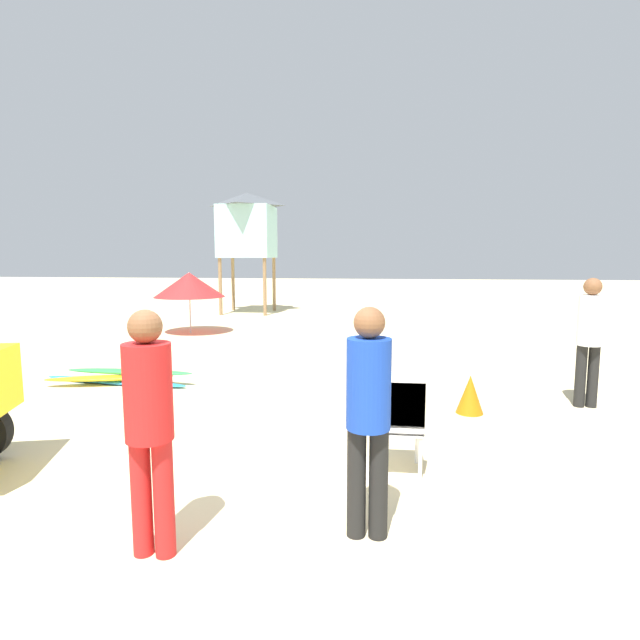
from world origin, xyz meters
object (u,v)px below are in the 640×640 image
Objects in this scene: lifeguard_near_left at (590,333)px; lifeguard_near_center at (368,407)px; lifeguard_near_right at (149,417)px; beach_umbrella_left at (189,285)px; surfboard_pile at (118,377)px; traffic_cone_near at (470,394)px; stacked_plastic_chairs at (397,413)px; traffic_cone_far at (378,364)px; lifeguard_tower at (247,225)px.

lifeguard_near_center is (-2.90, -3.57, -0.04)m from lifeguard_near_left.
lifeguard_near_right is 10.33m from beach_umbrella_left.
surfboard_pile is 1.48× the size of lifeguard_near_left.
stacked_plastic_chairs is at bearing -116.78° from traffic_cone_near.
lifeguard_near_center is at bearing -44.47° from surfboard_pile.
beach_umbrella_left is 3.38× the size of traffic_cone_far.
lifeguard_tower is (-7.45, 10.63, 2.08)m from lifeguard_near_left.
surfboard_pile is 5.43m from traffic_cone_near.
lifeguard_tower is (-0.47, 10.19, 2.99)m from surfboard_pile.
lifeguard_tower is at bearing 86.17° from beach_umbrella_left.
beach_umbrella_left is (-0.33, -4.86, -1.81)m from lifeguard_tower.
lifeguard_near_center is (-0.25, -1.08, 0.38)m from stacked_plastic_chairs.
lifeguard_near_right is at bearing -137.61° from lifeguard_near_left.
beach_umbrella_left is at bearing 134.62° from traffic_cone_near.
traffic_cone_far is at bearing -63.95° from lifeguard_tower.
lifeguard_near_center reaches higher than beach_umbrella_left.
lifeguard_near_left is at bearing 43.33° from stacked_plastic_chairs.
lifeguard_tower reaches higher than lifeguard_near_center.
lifeguard_near_center is at bearing -72.22° from lifeguard_tower.
beach_umbrella_left is (-7.77, 5.77, 0.27)m from lifeguard_near_left.
lifeguard_near_left is at bearing 50.98° from lifeguard_near_center.
surfboard_pile is at bearing -81.49° from beach_umbrella_left.
stacked_plastic_chairs is 0.58× the size of lifeguard_near_left.
lifeguard_near_center reaches higher than stacked_plastic_chairs.
lifeguard_near_left is 3.22× the size of traffic_cone_far.
lifeguard_tower is at bearing 92.66° from surfboard_pile.
surfboard_pile is 5.78m from lifeguard_near_center.
stacked_plastic_chairs is 2.29m from lifeguard_near_right.
lifeguard_near_right is at bearing -70.65° from beach_umbrella_left.
lifeguard_near_right reaches higher than stacked_plastic_chairs.
lifeguard_near_left reaches higher than traffic_cone_far.
lifeguard_near_left is (2.64, 2.49, 0.41)m from stacked_plastic_chairs.
traffic_cone_far is (-0.18, 3.64, -0.33)m from stacked_plastic_chairs.
surfboard_pile is 10.63m from lifeguard_tower.
stacked_plastic_chairs is 2.30m from traffic_cone_near.
lifeguard_near_center is at bearing -62.43° from beach_umbrella_left.
traffic_cone_near is (1.02, 2.03, -0.35)m from stacked_plastic_chairs.
lifeguard_near_right reaches higher than traffic_cone_near.
traffic_cone_far is (1.53, 5.12, -0.71)m from lifeguard_near_right.
lifeguard_near_center is at bearing -90.94° from traffic_cone_far.
lifeguard_near_left is at bearing -3.54° from surfboard_pile.
lifeguard_near_left is 9.68m from beach_umbrella_left.
traffic_cone_near is (2.73, 3.51, -0.73)m from lifeguard_near_right.
traffic_cone_far is (4.96, -4.62, -1.01)m from beach_umbrella_left.
beach_umbrella_left reaches higher than surfboard_pile.
lifeguard_near_right is (-1.71, -1.48, 0.38)m from stacked_plastic_chairs.
beach_umbrella_left is at bearing -93.83° from lifeguard_tower.
lifeguard_near_right is at bearing -78.03° from lifeguard_tower.
lifeguard_near_center is 4.78m from traffic_cone_far.
traffic_cone_near is at bearing -45.38° from beach_umbrella_left.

